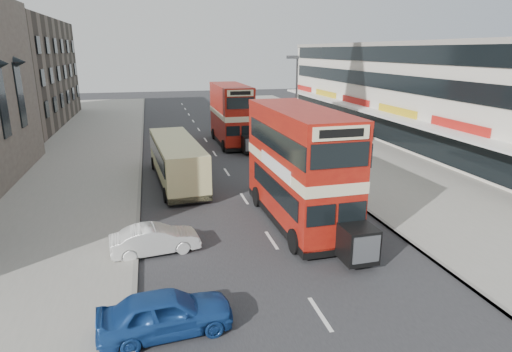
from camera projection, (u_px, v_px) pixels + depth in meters
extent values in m
plane|color=#28282B|center=(284.00, 260.00, 18.15)|extent=(160.00, 160.00, 0.00)
cube|color=#28282B|center=(215.00, 154.00, 36.78)|extent=(12.00, 90.00, 0.01)
cube|color=gray|center=(344.00, 146.00, 39.50)|extent=(12.00, 90.00, 0.15)
cube|color=gray|center=(65.00, 161.00, 34.01)|extent=(12.00, 90.00, 0.15)
cube|color=gray|center=(141.00, 157.00, 35.36)|extent=(0.20, 90.00, 0.16)
cube|color=gray|center=(282.00, 149.00, 38.15)|extent=(0.20, 90.00, 0.16)
cube|color=beige|center=(413.00, 93.00, 41.95)|extent=(8.00, 46.00, 9.00)
cube|color=black|center=(373.00, 124.00, 41.84)|extent=(0.10, 44.00, 2.40)
cube|color=gray|center=(418.00, 44.00, 40.65)|extent=(8.20, 46.20, 0.40)
cube|color=white|center=(366.00, 110.00, 41.25)|extent=(1.80, 44.00, 0.20)
cylinder|color=slate|center=(296.00, 107.00, 35.30)|extent=(0.16, 0.16, 8.00)
cube|color=slate|center=(293.00, 57.00, 34.08)|extent=(1.00, 0.20, 0.25)
cube|color=black|center=(297.00, 214.00, 22.10)|extent=(3.03, 8.98, 0.39)
cube|color=maroon|center=(298.00, 190.00, 21.72)|extent=(3.01, 8.98, 2.45)
cube|color=beige|center=(298.00, 163.00, 21.33)|extent=(3.05, 9.02, 0.50)
cube|color=maroon|center=(299.00, 137.00, 20.95)|extent=(3.01, 8.98, 2.34)
cube|color=maroon|center=(300.00, 111.00, 20.60)|extent=(3.03, 9.00, 0.28)
cube|color=black|center=(358.00, 244.00, 17.36)|extent=(1.38, 1.37, 1.45)
cube|color=black|center=(231.00, 140.00, 40.57)|extent=(2.71, 8.41, 0.37)
cube|color=maroon|center=(231.00, 127.00, 40.22)|extent=(2.69, 8.41, 2.31)
cube|color=beige|center=(231.00, 113.00, 39.85)|extent=(2.73, 8.45, 0.47)
cube|color=maroon|center=(231.00, 99.00, 39.49)|extent=(2.69, 8.41, 2.20)
cube|color=maroon|center=(231.00, 86.00, 39.16)|extent=(2.71, 8.43, 0.26)
cube|color=black|center=(250.00, 144.00, 36.08)|extent=(1.27, 1.27, 1.36)
cube|color=black|center=(178.00, 176.00, 28.71)|extent=(3.31, 10.24, 0.40)
cube|color=#C2BD7D|center=(177.00, 160.00, 28.38)|extent=(3.29, 10.24, 2.62)
imported|color=navy|center=(166.00, 312.00, 13.30)|extent=(4.30, 2.03, 1.42)
imported|color=silver|center=(155.00, 239.00, 18.63)|extent=(3.95, 1.81, 1.25)
imported|color=maroon|center=(292.00, 155.00, 33.89)|extent=(4.15, 1.75, 1.19)
imported|color=orange|center=(264.00, 137.00, 40.93)|extent=(3.94, 1.82, 1.09)
imported|color=#5378A6|center=(241.00, 121.00, 48.67)|extent=(4.57, 2.27, 1.50)
imported|color=gray|center=(324.00, 152.00, 33.23)|extent=(0.59, 0.40, 1.60)
imported|color=gray|center=(277.00, 121.00, 47.74)|extent=(1.01, 0.81, 1.60)
imported|color=gray|center=(262.00, 150.00, 35.83)|extent=(0.78, 1.96, 1.01)
imported|color=#202228|center=(262.00, 142.00, 35.64)|extent=(0.64, 0.44, 1.70)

